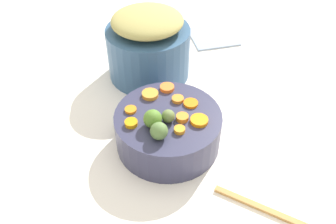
{
  "coord_description": "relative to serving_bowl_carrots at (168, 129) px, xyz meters",
  "views": [
    {
      "loc": [
        0.11,
        -0.61,
        0.65
      ],
      "look_at": [
        0.03,
        -0.04,
        0.12
      ],
      "focal_mm": 37.47,
      "sensor_mm": 36.0,
      "label": 1
    }
  ],
  "objects": [
    {
      "name": "tabletop",
      "position": [
        -0.03,
        0.04,
        -0.06
      ],
      "size": [
        2.4,
        2.4,
        0.02
      ],
      "primitive_type": "cube",
      "color": "white",
      "rests_on": "ground"
    },
    {
      "name": "serving_bowl_carrots",
      "position": [
        0.0,
        0.0,
        0.0
      ],
      "size": [
        0.25,
        0.25,
        0.09
      ],
      "primitive_type": "cylinder",
      "color": "#33344F",
      "rests_on": "tabletop"
    },
    {
      "name": "metal_pot",
      "position": [
        -0.1,
        0.27,
        0.03
      ],
      "size": [
        0.24,
        0.24,
        0.15
      ],
      "primitive_type": "cylinder",
      "color": "#31547A",
      "rests_on": "tabletop"
    },
    {
      "name": "stuffing_mound",
      "position": [
        -0.1,
        0.27,
        0.13
      ],
      "size": [
        0.2,
        0.2,
        0.05
      ],
      "primitive_type": "ellipsoid",
      "color": "tan",
      "rests_on": "metal_pot"
    },
    {
      "name": "carrot_slice_0",
      "position": [
        -0.09,
        0.0,
        0.05
      ],
      "size": [
        0.03,
        0.03,
        0.01
      ],
      "primitive_type": "cylinder",
      "rotation": [
        0.0,
        0.0,
        4.67
      ],
      "color": "orange",
      "rests_on": "serving_bowl_carrots"
    },
    {
      "name": "carrot_slice_1",
      "position": [
        -0.08,
        -0.04,
        0.05
      ],
      "size": [
        0.04,
        0.04,
        0.01
      ],
      "primitive_type": "cylinder",
      "rotation": [
        0.0,
        0.0,
        2.23
      ],
      "color": "orange",
      "rests_on": "serving_bowl_carrots"
    },
    {
      "name": "carrot_slice_2",
      "position": [
        0.05,
        0.05,
        0.05
      ],
      "size": [
        0.04,
        0.04,
        0.01
      ],
      "primitive_type": "cylinder",
      "rotation": [
        0.0,
        0.0,
        5.99
      ],
      "color": "orange",
      "rests_on": "serving_bowl_carrots"
    },
    {
      "name": "carrot_slice_3",
      "position": [
        -0.05,
        0.06,
        0.05
      ],
      "size": [
        0.05,
        0.05,
        0.01
      ],
      "primitive_type": "cylinder",
      "rotation": [
        0.0,
        0.0,
        3.32
      ],
      "color": "orange",
      "rests_on": "serving_bowl_carrots"
    },
    {
      "name": "carrot_slice_4",
      "position": [
        0.07,
        -0.01,
        0.05
      ],
      "size": [
        0.05,
        0.05,
        0.01
      ],
      "primitive_type": "cylinder",
      "rotation": [
        0.0,
        0.0,
        4.32
      ],
      "color": "orange",
      "rests_on": "serving_bowl_carrots"
    },
    {
      "name": "carrot_slice_5",
      "position": [
        0.02,
        0.05,
        0.05
      ],
      "size": [
        0.03,
        0.03,
        0.01
      ],
      "primitive_type": "cylinder",
      "rotation": [
        0.0,
        0.0,
        4.69
      ],
      "color": "orange",
      "rests_on": "serving_bowl_carrots"
    },
    {
      "name": "carrot_slice_6",
      "position": [
        -0.02,
        0.09,
        0.05
      ],
      "size": [
        0.04,
        0.04,
        0.01
      ],
      "primitive_type": "cylinder",
      "rotation": [
        0.0,
        0.0,
        3.08
      ],
      "color": "orange",
      "rests_on": "serving_bowl_carrots"
    },
    {
      "name": "carrot_slice_7",
      "position": [
        0.03,
        -0.01,
        0.05
      ],
      "size": [
        0.04,
        0.04,
        0.01
      ],
      "primitive_type": "cylinder",
      "rotation": [
        0.0,
        0.0,
        2.7
      ],
      "color": "orange",
      "rests_on": "serving_bowl_carrots"
    },
    {
      "name": "carrot_slice_8",
      "position": [
        0.03,
        -0.05,
        0.05
      ],
      "size": [
        0.03,
        0.03,
        0.01
      ],
      "primitive_type": "cylinder",
      "rotation": [
        0.0,
        0.0,
        2.08
      ],
      "color": "orange",
      "rests_on": "serving_bowl_carrots"
    },
    {
      "name": "brussels_sprout_0",
      "position": [
        -0.01,
        -0.07,
        0.06
      ],
      "size": [
        0.04,
        0.04,
        0.04
      ],
      "primitive_type": "sphere",
      "color": "#52713A",
      "rests_on": "serving_bowl_carrots"
    },
    {
      "name": "brussels_sprout_1",
      "position": [
        0.0,
        -0.02,
        0.06
      ],
      "size": [
        0.03,
        0.03,
        0.03
      ],
      "primitive_type": "sphere",
      "color": "#5E713B",
      "rests_on": "serving_bowl_carrots"
    },
    {
      "name": "brussels_sprout_2",
      "position": [
        -0.03,
        -0.04,
        0.07
      ],
      "size": [
        0.04,
        0.04,
        0.04
      ],
      "primitive_type": "sphere",
      "color": "#4E7828",
      "rests_on": "serving_bowl_carrots"
    },
    {
      "name": "dish_towel",
      "position": [
        0.08,
        0.51,
        -0.04
      ],
      "size": [
        0.2,
        0.19,
        0.01
      ],
      "primitive_type": "cube",
      "rotation": [
        0.0,
        0.0,
        0.38
      ],
      "color": "#94A4B8",
      "rests_on": "tabletop"
    }
  ]
}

